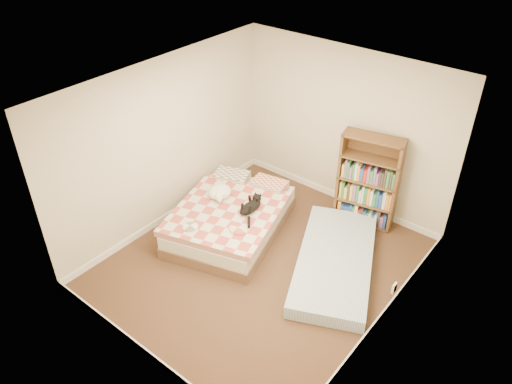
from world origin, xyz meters
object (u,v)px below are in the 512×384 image
Objects in this scene: bed at (232,217)px; bookshelf at (367,191)px; white_dog at (220,192)px; black_cat at (252,206)px; floor_mattress at (335,262)px.

bed is 1.54× the size of bookshelf.
bed is at bearing -2.75° from white_dog.
bookshelf is at bearing 37.07° from black_cat.
white_dog is (-0.25, 0.02, 0.32)m from bed.
bookshelf reaches higher than bed.
floor_mattress is at bearing -6.67° from black_cat.
white_dog reaches higher than bed.
white_dog reaches higher than floor_mattress.
white_dog reaches higher than black_cat.
bed is at bearing 164.68° from floor_mattress.
bed is 1.04× the size of floor_mattress.
bed is 0.41m from white_dog.
black_cat is 0.57m from white_dog.
white_dog is (-0.57, -0.05, 0.02)m from black_cat.
floor_mattress is at bearing -91.76° from bookshelf.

